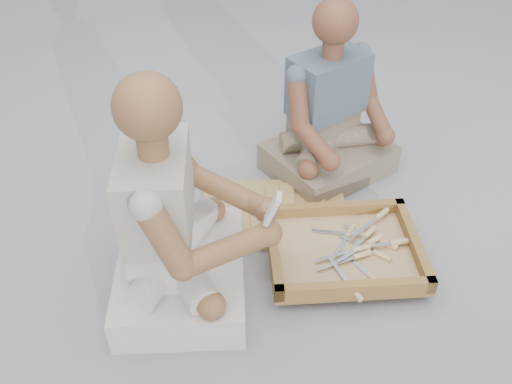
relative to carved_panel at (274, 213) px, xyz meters
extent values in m
plane|color=#A2A3A8|center=(-0.03, -0.39, -0.02)|extent=(60.00, 60.00, 0.00)
cube|color=olive|center=(0.00, 0.00, 0.00)|extent=(0.65, 0.49, 0.04)
cube|color=brown|center=(0.20, -0.30, 0.03)|extent=(0.61, 0.51, 0.02)
cube|color=brown|center=(0.22, -0.09, 0.06)|extent=(0.56, 0.10, 0.06)
cube|color=brown|center=(0.18, -0.51, 0.06)|extent=(0.56, 0.10, 0.06)
cube|color=brown|center=(0.46, -0.33, 0.06)|extent=(0.09, 0.45, 0.06)
cube|color=brown|center=(-0.06, -0.27, 0.06)|extent=(0.09, 0.45, 0.06)
cube|color=#CFB57A|center=(0.20, -0.30, 0.04)|extent=(0.53, 0.44, 0.01)
cube|color=silver|center=(0.15, -0.34, 0.06)|extent=(0.15, 0.04, 0.00)
cylinder|color=tan|center=(0.26, -0.32, 0.06)|extent=(0.07, 0.03, 0.02)
cube|color=silver|center=(0.23, -0.32, 0.06)|extent=(0.12, 0.11, 0.00)
cylinder|color=tan|center=(0.32, -0.25, 0.06)|extent=(0.07, 0.06, 0.02)
cube|color=silver|center=(0.30, -0.32, 0.06)|extent=(0.15, 0.02, 0.00)
cylinder|color=tan|center=(0.41, -0.32, 0.06)|extent=(0.07, 0.02, 0.02)
cube|color=silver|center=(0.31, -0.22, 0.07)|extent=(0.13, 0.10, 0.00)
cylinder|color=tan|center=(0.40, -0.16, 0.07)|extent=(0.07, 0.06, 0.02)
cube|color=silver|center=(0.26, -0.28, 0.05)|extent=(0.11, 0.12, 0.00)
cylinder|color=tan|center=(0.33, -0.36, 0.05)|extent=(0.06, 0.07, 0.02)
cube|color=silver|center=(0.22, -0.37, 0.05)|extent=(0.07, 0.14, 0.00)
cylinder|color=tan|center=(0.26, -0.47, 0.05)|extent=(0.05, 0.07, 0.02)
cube|color=silver|center=(0.15, -0.37, 0.06)|extent=(0.15, 0.05, 0.00)
cylinder|color=tan|center=(0.25, -0.35, 0.06)|extent=(0.07, 0.04, 0.02)
cube|color=silver|center=(0.15, -0.41, 0.06)|extent=(0.05, 0.15, 0.00)
cylinder|color=tan|center=(0.17, -0.52, 0.06)|extent=(0.04, 0.07, 0.02)
cube|color=silver|center=(0.18, -0.20, 0.05)|extent=(0.15, 0.06, 0.00)
cylinder|color=tan|center=(0.29, -0.24, 0.05)|extent=(0.07, 0.04, 0.02)
cube|color=silver|center=(0.22, -0.34, 0.06)|extent=(0.14, 0.08, 0.00)
cylinder|color=tan|center=(0.32, -0.29, 0.06)|extent=(0.07, 0.05, 0.02)
cube|color=silver|center=(0.29, -0.23, 0.05)|extent=(0.12, 0.12, 0.00)
cylinder|color=tan|center=(0.37, -0.31, 0.05)|extent=(0.07, 0.06, 0.02)
cube|color=silver|center=(0.18, -0.29, 0.05)|extent=(0.11, 0.12, 0.00)
cylinder|color=tan|center=(0.25, -0.21, 0.05)|extent=(0.06, 0.07, 0.02)
cube|color=#CFB57A|center=(0.35, -0.25, -0.02)|extent=(0.02, 0.02, 0.00)
cube|color=#CFB57A|center=(0.48, 0.06, -0.02)|extent=(0.02, 0.02, 0.00)
cube|color=#CFB57A|center=(0.32, -0.41, -0.02)|extent=(0.02, 0.02, 0.00)
cube|color=#CFB57A|center=(0.45, -0.10, -0.02)|extent=(0.02, 0.02, 0.00)
cube|color=#CFB57A|center=(0.34, -0.10, -0.02)|extent=(0.02, 0.02, 0.00)
cube|color=#CFB57A|center=(0.17, -0.36, -0.02)|extent=(0.02, 0.02, 0.00)
cube|color=#CFB57A|center=(-0.08, 0.02, -0.02)|extent=(0.02, 0.02, 0.00)
cube|color=#CFB57A|center=(0.27, -0.42, -0.02)|extent=(0.02, 0.02, 0.00)
cube|color=#CFB57A|center=(0.25, -0.31, -0.02)|extent=(0.02, 0.02, 0.00)
cube|color=silver|center=(-0.41, -0.32, 0.05)|extent=(0.51, 0.61, 0.14)
cube|color=silver|center=(-0.46, -0.31, 0.21)|extent=(0.23, 0.33, 0.17)
cube|color=#B3AD9E|center=(-0.45, -0.31, 0.44)|extent=(0.25, 0.37, 0.29)
sphere|color=brown|center=(-0.44, -0.31, 0.74)|extent=(0.20, 0.20, 0.20)
sphere|color=brown|center=(-0.10, -0.30, 0.29)|extent=(0.09, 0.09, 0.09)
sphere|color=brown|center=(-0.11, -0.41, 0.29)|extent=(0.09, 0.09, 0.09)
cube|color=gray|center=(0.31, 0.27, 0.05)|extent=(0.63, 0.58, 0.13)
cube|color=gray|center=(0.28, 0.32, 0.19)|extent=(0.33, 0.28, 0.16)
cube|color=#505C6E|center=(0.29, 0.31, 0.40)|extent=(0.37, 0.31, 0.26)
sphere|color=brown|center=(0.29, 0.30, 0.68)|extent=(0.18, 0.18, 0.18)
sphere|color=brown|center=(0.52, 0.18, 0.20)|extent=(0.08, 0.08, 0.08)
sphere|color=brown|center=(0.24, 0.05, 0.20)|extent=(0.08, 0.08, 0.08)
cube|color=silver|center=(-0.10, -0.41, 0.40)|extent=(0.07, 0.06, 0.11)
cube|color=black|center=(-0.10, -0.41, 0.41)|extent=(0.03, 0.04, 0.04)
camera|label=1|loc=(-0.40, -1.72, 1.57)|focal=40.00mm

